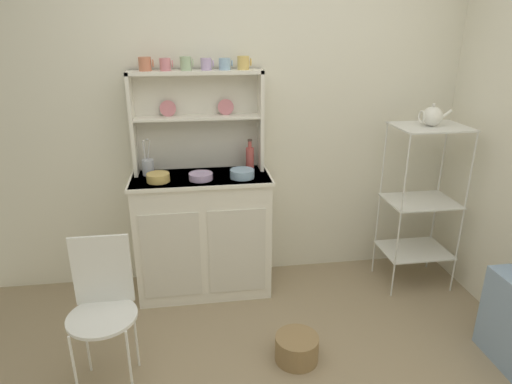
{
  "coord_description": "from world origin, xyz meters",
  "views": [
    {
      "loc": [
        -0.39,
        -1.56,
        1.86
      ],
      "look_at": [
        0.01,
        1.12,
        0.85
      ],
      "focal_mm": 31.17,
      "sensor_mm": 36.0,
      "label": 1
    }
  ],
  "objects_px": {
    "bakers_rack": "(422,193)",
    "hutch_cabinet": "(203,233)",
    "wire_chair": "(102,300)",
    "cup_terracotta_0": "(145,64)",
    "porcelain_teapot": "(432,116)",
    "bowl_mixing_large": "(158,178)",
    "jam_bottle": "(250,158)",
    "hutch_shelf_unit": "(197,113)",
    "floor_basket": "(297,348)",
    "utensil_jar": "(148,167)"
  },
  "relations": [
    {
      "from": "bakers_rack",
      "to": "hutch_cabinet",
      "type": "bearing_deg",
      "value": 175.24
    },
    {
      "from": "wire_chair",
      "to": "cup_terracotta_0",
      "type": "height_order",
      "value": "cup_terracotta_0"
    },
    {
      "from": "bakers_rack",
      "to": "porcelain_teapot",
      "type": "distance_m",
      "value": 0.56
    },
    {
      "from": "bowl_mixing_large",
      "to": "jam_bottle",
      "type": "height_order",
      "value": "jam_bottle"
    },
    {
      "from": "jam_bottle",
      "to": "porcelain_teapot",
      "type": "bearing_deg",
      "value": -10.1
    },
    {
      "from": "porcelain_teapot",
      "to": "bakers_rack",
      "type": "bearing_deg",
      "value": -0.0
    },
    {
      "from": "bowl_mixing_large",
      "to": "jam_bottle",
      "type": "relative_size",
      "value": 0.67
    },
    {
      "from": "bakers_rack",
      "to": "wire_chair",
      "type": "xyz_separation_m",
      "value": [
        -2.13,
        -0.72,
        -0.22
      ]
    },
    {
      "from": "cup_terracotta_0",
      "to": "bowl_mixing_large",
      "type": "distance_m",
      "value": 0.74
    },
    {
      "from": "jam_bottle",
      "to": "hutch_shelf_unit",
      "type": "bearing_deg",
      "value": 167.83
    },
    {
      "from": "cup_terracotta_0",
      "to": "jam_bottle",
      "type": "height_order",
      "value": "cup_terracotta_0"
    },
    {
      "from": "hutch_cabinet",
      "to": "floor_basket",
      "type": "bearing_deg",
      "value": -59.39
    },
    {
      "from": "hutch_cabinet",
      "to": "utensil_jar",
      "type": "bearing_deg",
      "value": 167.61
    },
    {
      "from": "wire_chair",
      "to": "porcelain_teapot",
      "type": "relative_size",
      "value": 3.8
    },
    {
      "from": "jam_bottle",
      "to": "porcelain_teapot",
      "type": "distance_m",
      "value": 1.28
    },
    {
      "from": "hutch_shelf_unit",
      "to": "bowl_mixing_large",
      "type": "distance_m",
      "value": 0.53
    },
    {
      "from": "hutch_cabinet",
      "to": "bakers_rack",
      "type": "bearing_deg",
      "value": -4.76
    },
    {
      "from": "utensil_jar",
      "to": "hutch_cabinet",
      "type": "bearing_deg",
      "value": -12.39
    },
    {
      "from": "jam_bottle",
      "to": "utensil_jar",
      "type": "height_order",
      "value": "utensil_jar"
    },
    {
      "from": "floor_basket",
      "to": "utensil_jar",
      "type": "bearing_deg",
      "value": 132.74
    },
    {
      "from": "bakers_rack",
      "to": "bowl_mixing_large",
      "type": "distance_m",
      "value": 1.87
    },
    {
      "from": "jam_bottle",
      "to": "porcelain_teapot",
      "type": "xyz_separation_m",
      "value": [
        1.22,
        -0.22,
        0.31
      ]
    },
    {
      "from": "bowl_mixing_large",
      "to": "utensil_jar",
      "type": "distance_m",
      "value": 0.17
    },
    {
      "from": "hutch_shelf_unit",
      "to": "bowl_mixing_large",
      "type": "bearing_deg",
      "value": -139.91
    },
    {
      "from": "hutch_cabinet",
      "to": "hutch_shelf_unit",
      "type": "height_order",
      "value": "hutch_shelf_unit"
    },
    {
      "from": "floor_basket",
      "to": "cup_terracotta_0",
      "type": "xyz_separation_m",
      "value": [
        -0.82,
        0.98,
        1.56
      ]
    },
    {
      "from": "bakers_rack",
      "to": "jam_bottle",
      "type": "xyz_separation_m",
      "value": [
        -1.22,
        0.22,
        0.25
      ]
    },
    {
      "from": "hutch_cabinet",
      "to": "porcelain_teapot",
      "type": "relative_size",
      "value": 4.32
    },
    {
      "from": "wire_chair",
      "to": "cup_terracotta_0",
      "type": "relative_size",
      "value": 8.91
    },
    {
      "from": "floor_basket",
      "to": "bowl_mixing_large",
      "type": "relative_size",
      "value": 1.69
    },
    {
      "from": "hutch_shelf_unit",
      "to": "jam_bottle",
      "type": "xyz_separation_m",
      "value": [
        0.36,
        -0.08,
        -0.31
      ]
    },
    {
      "from": "hutch_shelf_unit",
      "to": "cup_terracotta_0",
      "type": "relative_size",
      "value": 9.41
    },
    {
      "from": "jam_bottle",
      "to": "floor_basket",
      "type": "bearing_deg",
      "value": -80.98
    },
    {
      "from": "jam_bottle",
      "to": "bowl_mixing_large",
      "type": "bearing_deg",
      "value": -165.92
    },
    {
      "from": "wire_chair",
      "to": "bowl_mixing_large",
      "type": "relative_size",
      "value": 5.58
    },
    {
      "from": "cup_terracotta_0",
      "to": "bowl_mixing_large",
      "type": "bearing_deg",
      "value": -78.49
    },
    {
      "from": "bowl_mixing_large",
      "to": "utensil_jar",
      "type": "height_order",
      "value": "utensil_jar"
    },
    {
      "from": "hutch_shelf_unit",
      "to": "cup_terracotta_0",
      "type": "bearing_deg",
      "value": -172.77
    },
    {
      "from": "floor_basket",
      "to": "cup_terracotta_0",
      "type": "relative_size",
      "value": 2.7
    },
    {
      "from": "cup_terracotta_0",
      "to": "utensil_jar",
      "type": "xyz_separation_m",
      "value": [
        -0.04,
        -0.04,
        -0.68
      ]
    },
    {
      "from": "hutch_cabinet",
      "to": "porcelain_teapot",
      "type": "bearing_deg",
      "value": -4.76
    },
    {
      "from": "hutch_cabinet",
      "to": "porcelain_teapot",
      "type": "xyz_separation_m",
      "value": [
        1.58,
        -0.13,
        0.83
      ]
    },
    {
      "from": "utensil_jar",
      "to": "cup_terracotta_0",
      "type": "bearing_deg",
      "value": 51.24
    },
    {
      "from": "floor_basket",
      "to": "utensil_jar",
      "type": "height_order",
      "value": "utensil_jar"
    },
    {
      "from": "hutch_shelf_unit",
      "to": "bakers_rack",
      "type": "bearing_deg",
      "value": -10.55
    },
    {
      "from": "utensil_jar",
      "to": "porcelain_teapot",
      "type": "height_order",
      "value": "porcelain_teapot"
    },
    {
      "from": "bowl_mixing_large",
      "to": "wire_chair",
      "type": "bearing_deg",
      "value": -109.39
    },
    {
      "from": "hutch_shelf_unit",
      "to": "wire_chair",
      "type": "bearing_deg",
      "value": -118.68
    },
    {
      "from": "utensil_jar",
      "to": "porcelain_teapot",
      "type": "bearing_deg",
      "value": -6.19
    },
    {
      "from": "jam_bottle",
      "to": "bakers_rack",
      "type": "bearing_deg",
      "value": -10.08
    }
  ]
}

